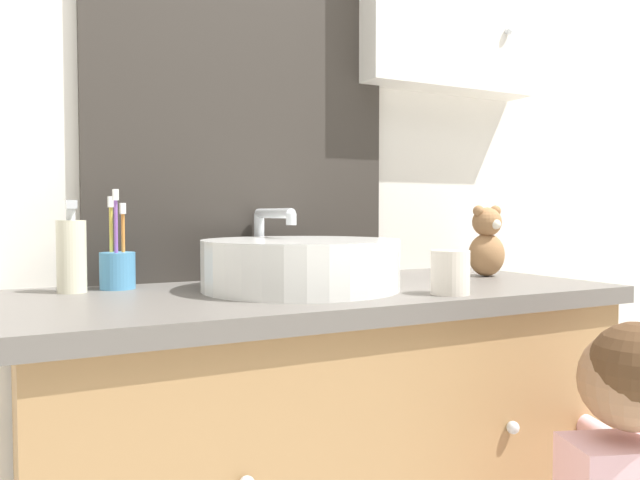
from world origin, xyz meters
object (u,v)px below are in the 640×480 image
Objects in this scene: soap_dispenser at (72,255)px; sink_basin at (300,263)px; teddy_bear at (487,243)px; drinking_cup at (450,272)px; toothbrush_holder at (117,267)px.

sink_basin is at bearing -20.43° from soap_dispenser.
teddy_bear is 0.37m from drinking_cup.
sink_basin is at bearing -177.01° from teddy_bear.
sink_basin is at bearing 137.26° from drinking_cup.
teddy_bear is (0.51, 0.03, 0.03)m from sink_basin.
soap_dispenser is at bearing 159.57° from sink_basin.
drinking_cup is at bearing -142.48° from teddy_bear.
soap_dispenser is 0.93m from teddy_bear.
soap_dispenser is at bearing 172.18° from teddy_bear.
teddy_bear is (0.83, -0.14, 0.04)m from toothbrush_holder.
toothbrush_holder reaches higher than teddy_bear.
toothbrush_holder is at bearing 170.11° from teddy_bear.
teddy_bear reaches higher than drinking_cup.
toothbrush_holder is 0.84m from teddy_bear.
sink_basin is 2.50× the size of soap_dispenser.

